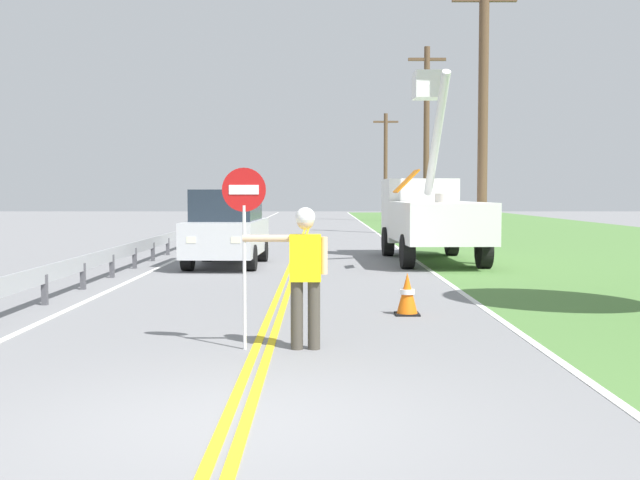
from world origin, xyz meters
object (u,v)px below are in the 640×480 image
at_px(flagger_worker, 303,268).
at_px(utility_bucket_truck, 428,213).
at_px(utility_pole_mid, 425,137).
at_px(utility_pole_near, 481,116).
at_px(utility_pole_far, 384,165).
at_px(traffic_cone_lead, 406,295).
at_px(stop_sign_paddle, 243,217).
at_px(oncoming_suv_nearest, 226,227).

relative_size(flagger_worker, utility_bucket_truck, 0.27).
bearing_deg(utility_bucket_truck, utility_pole_mid, 82.76).
bearing_deg(utility_pole_near, utility_bucket_truck, 137.09).
distance_m(utility_pole_far, traffic_cone_lead, 44.59).
xyz_separation_m(stop_sign_paddle, oncoming_suv_nearest, (-1.59, 11.67, -0.65)).
distance_m(utility_pole_near, traffic_cone_lead, 10.57).
bearing_deg(stop_sign_paddle, traffic_cone_lead, 49.94).
relative_size(utility_pole_near, traffic_cone_lead, 11.41).
relative_size(flagger_worker, traffic_cone_lead, 2.61).
bearing_deg(utility_pole_far, utility_pole_near, -90.30).
xyz_separation_m(oncoming_suv_nearest, utility_pole_mid, (7.67, 16.28, 3.62)).
bearing_deg(utility_pole_mid, traffic_cone_lead, -98.33).
xyz_separation_m(flagger_worker, utility_pole_mid, (5.31, 27.95, 3.63)).
relative_size(utility_bucket_truck, utility_pole_far, 0.89).
xyz_separation_m(flagger_worker, utility_pole_far, (4.95, 47.17, 3.01)).
bearing_deg(traffic_cone_lead, utility_pole_mid, 81.67).
bearing_deg(utility_pole_mid, utility_pole_near, -91.96).
bearing_deg(flagger_worker, oncoming_suv_nearest, 101.45).
height_order(utility_bucket_truck, utility_pole_mid, utility_pole_mid).
bearing_deg(stop_sign_paddle, oncoming_suv_nearest, 97.77).
relative_size(utility_pole_near, utility_pole_mid, 0.89).
bearing_deg(utility_pole_far, oncoming_suv_nearest, -101.64).
distance_m(utility_bucket_truck, utility_pole_near, 3.29).
bearing_deg(traffic_cone_lead, oncoming_suv_nearest, 114.42).
bearing_deg(utility_pole_far, utility_pole_mid, -88.94).
height_order(flagger_worker, utility_pole_far, utility_pole_far).
bearing_deg(utility_bucket_truck, flagger_worker, -104.47).
distance_m(utility_bucket_truck, utility_pole_mid, 15.01).
xyz_separation_m(stop_sign_paddle, utility_pole_near, (5.54, 12.20, 2.47)).
bearing_deg(utility_pole_near, oncoming_suv_nearest, -175.73).
relative_size(stop_sign_paddle, utility_pole_far, 0.30).
bearing_deg(utility_bucket_truck, traffic_cone_lead, -99.81).
bearing_deg(utility_pole_far, flagger_worker, -95.99).
xyz_separation_m(utility_bucket_truck, utility_pole_far, (1.49, 33.76, 2.64)).
height_order(utility_pole_near, utility_pole_far, utility_pole_near).
bearing_deg(traffic_cone_lead, utility_bucket_truck, 80.19).
relative_size(flagger_worker, stop_sign_paddle, 0.78).
xyz_separation_m(utility_bucket_truck, traffic_cone_lead, (-1.82, -10.56, -1.08)).
height_order(flagger_worker, utility_pole_mid, utility_pole_mid).
relative_size(flagger_worker, utility_pole_mid, 0.20).
height_order(flagger_worker, oncoming_suv_nearest, oncoming_suv_nearest).
distance_m(stop_sign_paddle, traffic_cone_lead, 3.98).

